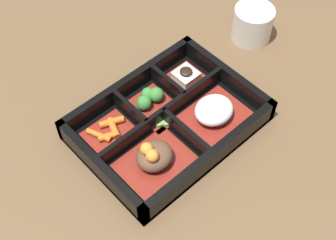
{
  "coord_description": "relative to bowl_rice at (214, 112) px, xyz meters",
  "views": [
    {
      "loc": [
        0.34,
        0.37,
        0.7
      ],
      "look_at": [
        0.0,
        0.0,
        0.03
      ],
      "focal_mm": 50.0,
      "sensor_mm": 36.0,
      "label": 1
    }
  ],
  "objects": [
    {
      "name": "bowl_greens",
      "position": [
        0.07,
        -0.1,
        -0.0
      ],
      "size": [
        0.07,
        0.07,
        0.03
      ],
      "color": "maroon",
      "rests_on": "bento_base"
    },
    {
      "name": "tea_cup",
      "position": [
        -0.22,
        -0.1,
        0.01
      ],
      "size": [
        0.08,
        0.08,
        0.07
      ],
      "color": "beige",
      "rests_on": "ground_plane"
    },
    {
      "name": "bento_base",
      "position": [
        0.07,
        -0.04,
        -0.02
      ],
      "size": [
        0.32,
        0.23,
        0.01
      ],
      "color": "black",
      "rests_on": "ground_plane"
    },
    {
      "name": "bowl_rice",
      "position": [
        0.0,
        0.0,
        0.0
      ],
      "size": [
        0.12,
        0.09,
        0.04
      ],
      "color": "maroon",
      "rests_on": "bento_base"
    },
    {
      "name": "bowl_carrots",
      "position": [
        0.16,
        -0.1,
        -0.01
      ],
      "size": [
        0.08,
        0.07,
        0.02
      ],
      "color": "maroon",
      "rests_on": "bento_base"
    },
    {
      "name": "bowl_pickles",
      "position": [
        0.08,
        -0.06,
        -0.01
      ],
      "size": [
        0.04,
        0.04,
        0.01
      ],
      "color": "maroon",
      "rests_on": "bento_base"
    },
    {
      "name": "ground_plane",
      "position": [
        0.07,
        -0.04,
        -0.03
      ],
      "size": [
        3.0,
        3.0,
        0.0
      ],
      "primitive_type": "plane",
      "color": "brown"
    },
    {
      "name": "bowl_tofu",
      "position": [
        -0.03,
        -0.1,
        -0.01
      ],
      "size": [
        0.07,
        0.07,
        0.03
      ],
      "color": "maroon",
      "rests_on": "bento_base"
    },
    {
      "name": "bowl_stew",
      "position": [
        0.14,
        0.0,
        0.0
      ],
      "size": [
        0.12,
        0.09,
        0.06
      ],
      "color": "maroon",
      "rests_on": "bento_base"
    },
    {
      "name": "bento_rim",
      "position": [
        0.07,
        -0.05,
        -0.0
      ],
      "size": [
        0.32,
        0.23,
        0.05
      ],
      "color": "black",
      "rests_on": "ground_plane"
    }
  ]
}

